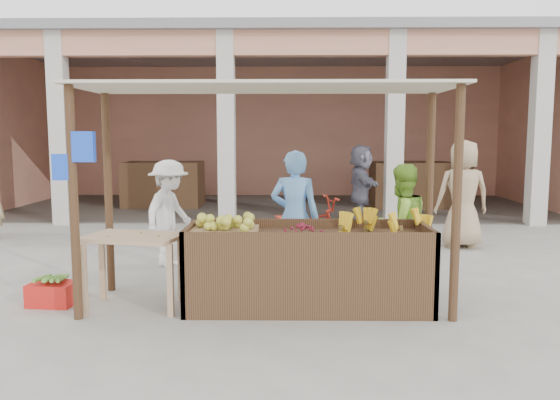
{
  "coord_description": "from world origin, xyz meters",
  "views": [
    {
      "loc": [
        0.28,
        -5.81,
        1.84
      ],
      "look_at": [
        0.18,
        1.2,
        1.03
      ],
      "focal_mm": 35.0,
      "sensor_mm": 36.0,
      "label": 1
    }
  ],
  "objects_px": {
    "fruit_stall": "(308,271)",
    "motorcycle": "(299,228)",
    "vendor_green": "(401,223)",
    "vendor_blue": "(295,213)",
    "side_table": "(134,248)",
    "red_crate": "(53,294)"
  },
  "relations": [
    {
      "from": "fruit_stall",
      "to": "motorcycle",
      "type": "bearing_deg",
      "value": 91.17
    },
    {
      "from": "vendor_green",
      "to": "motorcycle",
      "type": "height_order",
      "value": "vendor_green"
    },
    {
      "from": "vendor_blue",
      "to": "motorcycle",
      "type": "relative_size",
      "value": 0.93
    },
    {
      "from": "fruit_stall",
      "to": "vendor_blue",
      "type": "xyz_separation_m",
      "value": [
        -0.13,
        0.95,
        0.5
      ]
    },
    {
      "from": "fruit_stall",
      "to": "vendor_blue",
      "type": "distance_m",
      "value": 1.08
    },
    {
      "from": "side_table",
      "to": "vendor_blue",
      "type": "xyz_separation_m",
      "value": [
        1.74,
        1.03,
        0.24
      ]
    },
    {
      "from": "side_table",
      "to": "vendor_blue",
      "type": "relative_size",
      "value": 0.62
    },
    {
      "from": "vendor_blue",
      "to": "motorcycle",
      "type": "bearing_deg",
      "value": -84.04
    },
    {
      "from": "motorcycle",
      "to": "red_crate",
      "type": "bearing_deg",
      "value": 111.95
    },
    {
      "from": "fruit_stall",
      "to": "red_crate",
      "type": "distance_m",
      "value": 2.82
    },
    {
      "from": "side_table",
      "to": "motorcycle",
      "type": "height_order",
      "value": "motorcycle"
    },
    {
      "from": "vendor_green",
      "to": "side_table",
      "type": "bearing_deg",
      "value": -10.31
    },
    {
      "from": "fruit_stall",
      "to": "motorcycle",
      "type": "distance_m",
      "value": 2.16
    },
    {
      "from": "side_table",
      "to": "motorcycle",
      "type": "xyz_separation_m",
      "value": [
        1.82,
        2.25,
        -0.16
      ]
    },
    {
      "from": "red_crate",
      "to": "fruit_stall",
      "type": "bearing_deg",
      "value": 5.11
    },
    {
      "from": "vendor_blue",
      "to": "vendor_green",
      "type": "height_order",
      "value": "vendor_blue"
    },
    {
      "from": "motorcycle",
      "to": "side_table",
      "type": "bearing_deg",
      "value": 125.07
    },
    {
      "from": "side_table",
      "to": "motorcycle",
      "type": "relative_size",
      "value": 0.57
    },
    {
      "from": "red_crate",
      "to": "motorcycle",
      "type": "xyz_separation_m",
      "value": [
        2.76,
        2.15,
        0.38
      ]
    },
    {
      "from": "side_table",
      "to": "vendor_green",
      "type": "relative_size",
      "value": 0.69
    },
    {
      "from": "fruit_stall",
      "to": "side_table",
      "type": "height_order",
      "value": "same"
    },
    {
      "from": "red_crate",
      "to": "motorcycle",
      "type": "distance_m",
      "value": 3.52
    }
  ]
}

